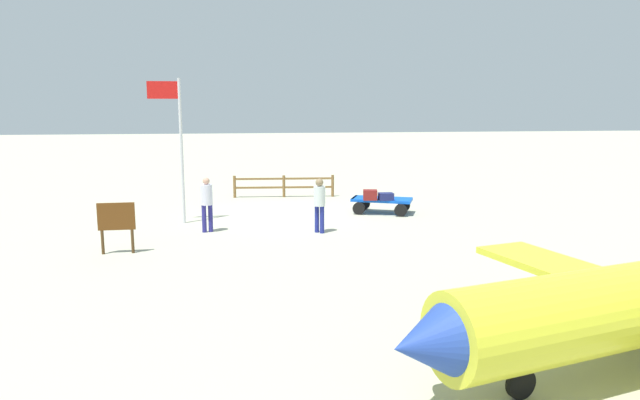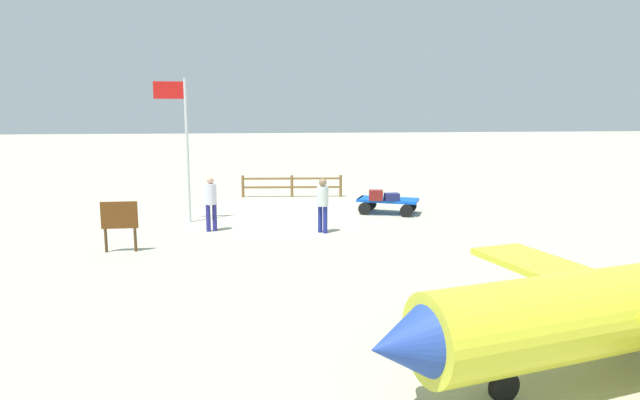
# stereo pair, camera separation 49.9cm
# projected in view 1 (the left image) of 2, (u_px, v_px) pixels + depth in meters

# --- Properties ---
(ground_plane) EXTENTS (120.00, 120.00, 0.00)m
(ground_plane) POSITION_uv_depth(u_px,v_px,m) (284.00, 214.00, 20.61)
(ground_plane) COLOR #AFAE95
(luggage_cart) EXTENTS (2.37, 1.82, 0.55)m
(luggage_cart) POSITION_uv_depth(u_px,v_px,m) (381.00, 202.00, 20.79)
(luggage_cart) COLOR blue
(luggage_cart) RESTS_ON ground
(suitcase_tan) EXTENTS (0.52, 0.39, 0.26)m
(suitcase_tan) POSITION_uv_depth(u_px,v_px,m) (386.00, 196.00, 20.35)
(suitcase_tan) COLOR navy
(suitcase_tan) RESTS_ON luggage_cart
(suitcase_grey) EXTENTS (0.55, 0.45, 0.36)m
(suitcase_grey) POSITION_uv_depth(u_px,v_px,m) (370.00, 195.00, 20.36)
(suitcase_grey) COLOR maroon
(suitcase_grey) RESTS_ON luggage_cart
(worker_lead) EXTENTS (0.51, 0.51, 1.69)m
(worker_lead) POSITION_uv_depth(u_px,v_px,m) (319.00, 201.00, 17.48)
(worker_lead) COLOR navy
(worker_lead) RESTS_ON ground
(worker_trailing) EXTENTS (0.44, 0.44, 1.71)m
(worker_trailing) POSITION_uv_depth(u_px,v_px,m) (207.00, 200.00, 17.57)
(worker_trailing) COLOR navy
(worker_trailing) RESTS_ON ground
(airplane_near) EXTENTS (7.66, 6.27, 2.85)m
(airplane_near) POSITION_uv_depth(u_px,v_px,m) (628.00, 305.00, 8.23)
(airplane_near) COLOR yellow
(airplane_near) RESTS_ON ground
(flagpole) EXTENTS (1.06, 0.10, 4.76)m
(flagpole) POSITION_uv_depth(u_px,v_px,m) (177.00, 137.00, 18.60)
(flagpole) COLOR silver
(flagpole) RESTS_ON ground
(signboard) EXTENTS (0.96, 0.10, 1.37)m
(signboard) POSITION_uv_depth(u_px,v_px,m) (116.00, 221.00, 15.02)
(signboard) COLOR #4C3319
(signboard) RESTS_ON ground
(wooden_fence) EXTENTS (4.30, 0.43, 0.94)m
(wooden_fence) POSITION_uv_depth(u_px,v_px,m) (284.00, 184.00, 24.36)
(wooden_fence) COLOR brown
(wooden_fence) RESTS_ON ground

